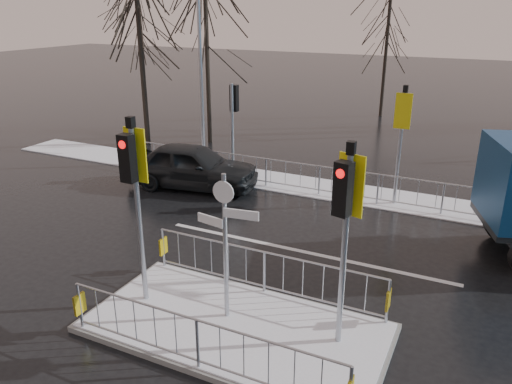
% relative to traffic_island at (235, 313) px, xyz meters
% --- Properties ---
extents(ground, '(120.00, 120.00, 0.00)m').
position_rel_traffic_island_xyz_m(ground, '(0.01, -0.01, -0.39)').
color(ground, black).
rests_on(ground, ground).
extents(snow_verge, '(30.00, 2.00, 0.04)m').
position_rel_traffic_island_xyz_m(snow_verge, '(0.01, 8.59, -0.37)').
color(snow_verge, white).
rests_on(snow_verge, ground).
extents(lane_markings, '(8.00, 11.38, 0.01)m').
position_rel_traffic_island_xyz_m(lane_markings, '(0.01, -0.34, -0.39)').
color(lane_markings, silver).
rests_on(lane_markings, ground).
extents(traffic_island, '(6.00, 3.04, 4.15)m').
position_rel_traffic_island_xyz_m(traffic_island, '(0.00, 0.00, 0.00)').
color(traffic_island, slate).
rests_on(traffic_island, ground).
extents(far_kerb_fixtures, '(18.00, 0.65, 3.83)m').
position_rel_traffic_island_xyz_m(far_kerb_fixtures, '(0.31, 8.08, 0.63)').
color(far_kerb_fixtures, '#9CA3AB').
rests_on(far_kerb_fixtures, ground).
extents(car_far_lane, '(4.92, 2.63, 1.59)m').
position_rel_traffic_island_xyz_m(car_far_lane, '(-5.31, 6.79, 0.41)').
color(car_far_lane, black).
rests_on(car_far_lane, ground).
extents(tree_near_a, '(4.75, 4.75, 8.97)m').
position_rel_traffic_island_xyz_m(tree_near_a, '(-10.49, 10.99, 5.72)').
color(tree_near_a, black).
rests_on(tree_near_a, ground).
extents(tree_near_b, '(4.00, 4.00, 7.55)m').
position_rel_traffic_island_xyz_m(tree_near_b, '(-7.99, 12.49, 4.76)').
color(tree_near_b, black).
rests_on(tree_near_b, ground).
extents(tree_near_c, '(3.50, 3.50, 6.61)m').
position_rel_traffic_island_xyz_m(tree_near_c, '(-12.49, 13.49, 4.11)').
color(tree_near_c, black).
rests_on(tree_near_c, ground).
extents(tree_far_a, '(3.75, 3.75, 7.08)m').
position_rel_traffic_island_xyz_m(tree_far_a, '(-1.99, 21.99, 4.43)').
color(tree_far_a, black).
rests_on(tree_far_a, ground).
extents(street_lamp_left, '(1.25, 0.18, 8.20)m').
position_rel_traffic_island_xyz_m(street_lamp_left, '(-6.42, 9.49, 4.10)').
color(street_lamp_left, '#9CA3AB').
rests_on(street_lamp_left, ground).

